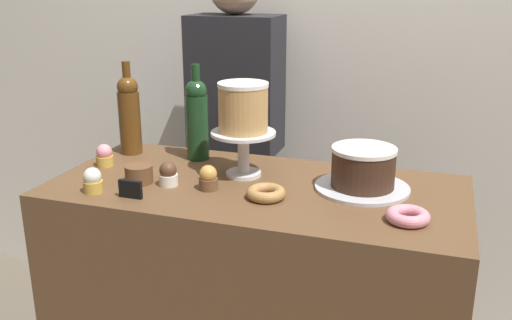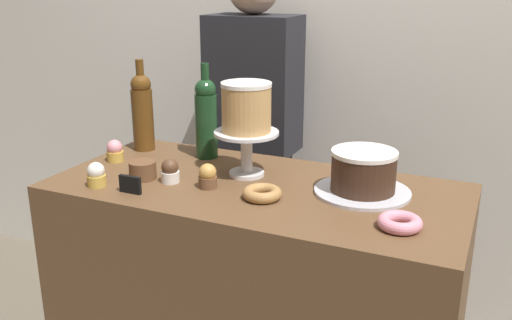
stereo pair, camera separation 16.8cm
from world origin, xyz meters
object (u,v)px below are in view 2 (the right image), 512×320
(chocolate_round_cake, at_px, (364,171))
(cupcake_strawberry, at_px, (115,151))
(cupcake_vanilla, at_px, (96,175))
(price_sign_chalkboard, at_px, (130,185))
(donut_pink, at_px, (400,222))
(white_layer_cake, at_px, (246,107))
(cake_stand_pedestal, at_px, (247,146))
(barista_figure, at_px, (254,151))
(wine_bottle_green, at_px, (206,116))
(donut_maple, at_px, (262,193))
(wine_bottle_amber, at_px, (142,110))
(cupcake_caramel, at_px, (208,176))
(cookie_stack, at_px, (143,170))
(cupcake_chocolate, at_px, (170,171))

(chocolate_round_cake, relative_size, cupcake_strawberry, 2.54)
(cupcake_vanilla, bearing_deg, price_sign_chalkboard, -2.54)
(donut_pink, bearing_deg, chocolate_round_cake, 126.08)
(chocolate_round_cake, height_order, cupcake_strawberry, chocolate_round_cake)
(white_layer_cake, bearing_deg, cupcake_strawberry, -173.33)
(cake_stand_pedestal, xyz_separation_m, white_layer_cake, (0.00, 0.00, 0.12))
(chocolate_round_cake, height_order, barista_figure, barista_figure)
(wine_bottle_green, height_order, donut_maple, wine_bottle_green)
(cupcake_strawberry, relative_size, cupcake_vanilla, 1.00)
(wine_bottle_amber, distance_m, price_sign_chalkboard, 0.46)
(cake_stand_pedestal, relative_size, donut_maple, 1.80)
(cupcake_strawberry, distance_m, price_sign_chalkboard, 0.32)
(cake_stand_pedestal, height_order, cupcake_caramel, cake_stand_pedestal)
(white_layer_cake, distance_m, cupcake_vanilla, 0.49)
(wine_bottle_green, distance_m, price_sign_chalkboard, 0.41)
(wine_bottle_green, height_order, donut_pink, wine_bottle_green)
(cupcake_caramel, distance_m, cookie_stack, 0.22)
(cookie_stack, bearing_deg, price_sign_chalkboard, -71.64)
(cupcake_caramel, bearing_deg, price_sign_chalkboard, -144.23)
(cupcake_caramel, height_order, donut_maple, cupcake_caramel)
(cupcake_caramel, bearing_deg, donut_pink, -5.53)
(cookie_stack, bearing_deg, cupcake_vanilla, -127.90)
(donut_maple, bearing_deg, cupcake_strawberry, 169.66)
(white_layer_cake, bearing_deg, chocolate_round_cake, -0.82)
(chocolate_round_cake, distance_m, cupcake_strawberry, 0.84)
(white_layer_cake, xyz_separation_m, cupcake_caramel, (-0.06, -0.15, -0.18))
(wine_bottle_green, xyz_separation_m, barista_figure, (-0.02, 0.44, -0.25))
(white_layer_cake, relative_size, cupcake_caramel, 2.08)
(cupcake_vanilla, distance_m, donut_maple, 0.50)
(cupcake_caramel, xyz_separation_m, donut_maple, (0.18, -0.01, -0.02))
(cupcake_strawberry, bearing_deg, donut_pink, -8.61)
(donut_pink, distance_m, donut_maple, 0.39)
(cupcake_vanilla, bearing_deg, donut_pink, 4.55)
(wine_bottle_green, distance_m, cupcake_strawberry, 0.33)
(cake_stand_pedestal, distance_m, donut_maple, 0.22)
(cupcake_chocolate, relative_size, price_sign_chalkboard, 1.06)
(chocolate_round_cake, bearing_deg, price_sign_chalkboard, -155.86)
(barista_figure, bearing_deg, cupcake_chocolate, -86.49)
(cupcake_strawberry, bearing_deg, wine_bottle_amber, 86.44)
(wine_bottle_green, relative_size, donut_maple, 2.91)
(cake_stand_pedestal, relative_size, wine_bottle_green, 0.62)
(chocolate_round_cake, relative_size, price_sign_chalkboard, 2.69)
(wine_bottle_green, bearing_deg, wine_bottle_amber, -177.11)
(wine_bottle_amber, relative_size, cupcake_chocolate, 4.38)
(cupcake_chocolate, relative_size, cookie_stack, 0.88)
(cupcake_caramel, bearing_deg, donut_maple, -4.59)
(white_layer_cake, height_order, cupcake_strawberry, white_layer_cake)
(white_layer_cake, distance_m, cupcake_caramel, 0.24)
(cupcake_strawberry, bearing_deg, cupcake_caramel, -12.84)
(cake_stand_pedestal, bearing_deg, price_sign_chalkboard, -130.63)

